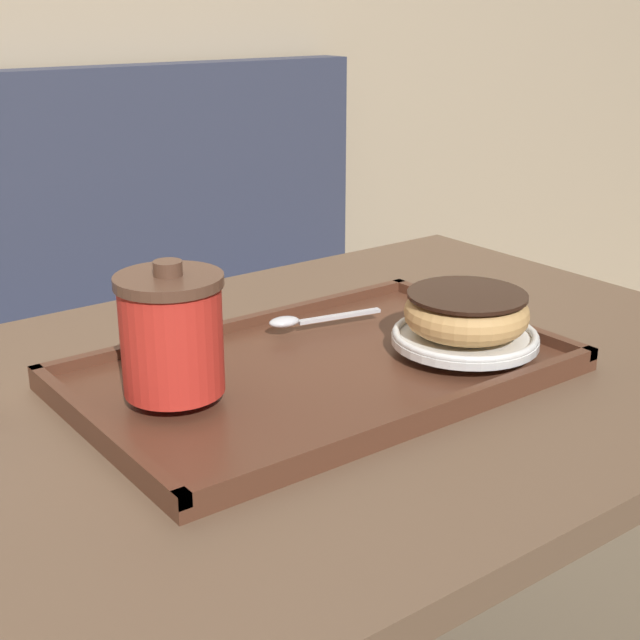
% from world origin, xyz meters
% --- Properties ---
extents(booth_bench, '(1.41, 0.44, 1.00)m').
position_xyz_m(booth_bench, '(0.14, 0.87, 0.32)').
color(booth_bench, '#33384C').
rests_on(booth_bench, ground_plane).
extents(cafe_table, '(1.09, 0.69, 0.76)m').
position_xyz_m(cafe_table, '(0.00, 0.00, 0.60)').
color(cafe_table, brown).
rests_on(cafe_table, ground_plane).
extents(serving_tray, '(0.49, 0.31, 0.02)m').
position_xyz_m(serving_tray, '(0.03, -0.02, 0.76)').
color(serving_tray, '#512D1E').
rests_on(serving_tray, cafe_table).
extents(coffee_cup_front, '(0.10, 0.10, 0.12)m').
position_xyz_m(coffee_cup_front, '(-0.13, 0.00, 0.84)').
color(coffee_cup_front, red).
rests_on(coffee_cup_front, serving_tray).
extents(plate_with_chocolate_donut, '(0.15, 0.15, 0.01)m').
position_xyz_m(plate_with_chocolate_donut, '(0.17, -0.07, 0.79)').
color(plate_with_chocolate_donut, white).
rests_on(plate_with_chocolate_donut, serving_tray).
extents(donut_chocolate_glazed, '(0.13, 0.13, 0.04)m').
position_xyz_m(donut_chocolate_glazed, '(0.17, -0.07, 0.82)').
color(donut_chocolate_glazed, tan).
rests_on(donut_chocolate_glazed, plate_with_chocolate_donut).
extents(spoon, '(0.14, 0.04, 0.01)m').
position_xyz_m(spoon, '(0.07, 0.08, 0.79)').
color(spoon, silver).
rests_on(spoon, serving_tray).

